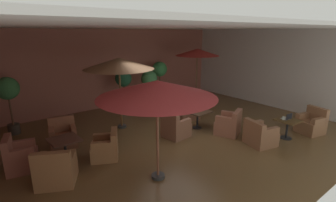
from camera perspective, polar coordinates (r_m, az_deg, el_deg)
The scene contains 26 objects.
ground_plane at distance 8.72m, azimuth 1.84°, elevation -7.49°, with size 11.35×9.01×0.02m, color brown.
wall_back_brick at distance 11.92m, azimuth -12.05°, elevation 7.18°, with size 11.35×0.08×3.48m, color #A45D4E.
wall_right_plain at distance 12.53m, azimuth 22.29°, elevation 6.76°, with size 0.08×9.01×3.48m, color silver.
ceiling_slab at distance 8.03m, azimuth 2.06°, elevation 16.31°, with size 11.35×9.01×0.06m, color silver.
cafe_table_front_left at distance 9.07m, azimuth 25.30°, elevation -4.72°, with size 0.70×0.70×0.64m.
armchair_front_left_north at distance 8.34m, azimuth 19.95°, elevation -7.25°, with size 0.92×0.95×0.79m.
armchair_front_left_east at distance 10.00m, azimuth 29.51°, elevation -4.48°, with size 0.87×0.89×0.89m.
cafe_table_front_right at distance 7.34m, azimuth -22.20°, elevation -8.91°, with size 0.78×0.78×0.64m.
armchair_front_right_north at distance 8.39m, azimuth -22.53°, elevation -7.27°, with size 0.89×0.85×0.88m.
armchair_front_right_east at distance 7.47m, azimuth -30.29°, elevation -10.94°, with size 0.85×0.86×0.91m.
armchair_front_right_south at distance 6.49m, azimuth -23.89°, elevation -14.15°, with size 1.07×1.05×0.91m.
armchair_front_right_west at distance 7.26m, azimuth -13.79°, elevation -10.22°, with size 0.95×0.95×0.78m.
cafe_table_mid_center at distance 9.13m, azimuth 6.68°, elevation -2.90°, with size 0.86×0.86×0.64m.
armchair_mid_center_north at distance 8.38m, azimuth 1.61°, elevation -5.97°, with size 0.84×0.82×0.91m.
armchair_mid_center_east at distance 8.87m, azimuth 13.52°, elevation -5.20°, with size 1.02×1.00×0.84m.
armchair_mid_center_south at distance 10.23m, azimuth 4.68°, elevation -2.07°, with size 0.99×1.01×0.83m.
patio_umbrella_tall_red at distance 5.51m, azimuth -2.47°, elevation 2.63°, with size 2.65×2.65×2.37m.
patio_umbrella_center_beige at distance 8.87m, azimuth -11.00°, elevation 8.24°, with size 2.41×2.41×2.52m.
patio_umbrella_near_wall at distance 11.82m, azimuth 6.59°, elevation 10.75°, with size 1.99×1.99×2.62m.
potted_tree_left_corner at distance 9.82m, azimuth -32.34°, elevation 1.54°, with size 0.75×0.75×1.96m.
potted_tree_mid_left at distance 11.23m, azimuth -4.23°, elevation 4.33°, with size 0.71×0.71×1.73m.
potted_tree_mid_right at distance 11.11m, azimuth -9.95°, elevation 4.07°, with size 0.71×0.71×1.78m.
potted_tree_right_corner at distance 12.35m, azimuth -1.88°, elevation 5.82°, with size 0.72×0.72×1.98m.
patron_blue_shirt at distance 10.08m, azimuth 4.80°, elevation 0.14°, with size 0.46×0.38×0.67m.
iced_drink_cup at distance 8.94m, azimuth 24.57°, elevation -3.53°, with size 0.08×0.08×0.11m, color white.
open_laptop at distance 9.06m, azimuth 25.26°, elevation -3.39°, with size 0.33×0.25×0.20m.
Camera 1 is at (-5.15, -6.16, 3.39)m, focal length 27.10 mm.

